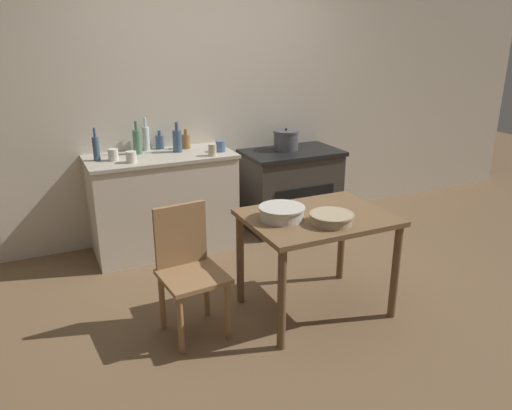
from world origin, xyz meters
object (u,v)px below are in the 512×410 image
at_px(bottle_mid_left, 186,141).
at_px(cup_far_right, 113,155).
at_px(stove, 291,189).
at_px(flour_sack, 331,222).
at_px(chair, 189,267).
at_px(bottle_center_left, 160,142).
at_px(stock_pot, 286,140).
at_px(bottle_center_right, 96,148).
at_px(cup_end_right, 212,150).
at_px(bottle_left, 146,138).
at_px(cup_right, 131,157).
at_px(mixing_bowl_small, 332,218).
at_px(bottle_center, 137,141).
at_px(cup_mid_right, 220,146).
at_px(mixing_bowl_large, 282,212).
at_px(bottle_far_left, 177,140).
at_px(work_table, 317,230).

height_order(bottle_mid_left, cup_far_right, bottle_mid_left).
distance_m(stove, flour_sack, 0.56).
xyz_separation_m(chair, bottle_center_left, (0.27, 1.61, 0.50)).
distance_m(flour_sack, stock_pot, 0.94).
bearing_deg(bottle_mid_left, bottle_center_right, -171.77).
bearing_deg(stock_pot, cup_end_right, -161.67).
relative_size(bottle_left, cup_right, 3.16).
height_order(chair, cup_end_right, cup_end_right).
xyz_separation_m(mixing_bowl_small, bottle_center, (-0.86, 1.81, 0.24)).
bearing_deg(cup_mid_right, stock_pot, 13.00).
xyz_separation_m(mixing_bowl_large, mixing_bowl_small, (0.26, -0.21, -0.01)).
bearing_deg(cup_end_right, bottle_left, 136.24).
xyz_separation_m(cup_mid_right, cup_far_right, (-0.94, 0.08, 0.00)).
bearing_deg(bottle_far_left, bottle_left, 143.21).
height_order(stove, cup_end_right, cup_end_right).
distance_m(flour_sack, cup_end_right, 1.39).
xyz_separation_m(flour_sack, bottle_left, (-1.59, 0.69, 0.85)).
distance_m(flour_sack, mixing_bowl_small, 1.59).
distance_m(bottle_center_right, cup_end_right, 0.98).
height_order(chair, bottle_center_right, bottle_center_right).
height_order(bottle_mid_left, cup_end_right, bottle_mid_left).
height_order(flour_sack, bottle_center, bottle_center).
height_order(chair, cup_mid_right, cup_mid_right).
bearing_deg(cup_far_right, cup_right, -47.23).
relative_size(cup_mid_right, cup_right, 1.03).
bearing_deg(stock_pot, bottle_center_left, 172.33).
relative_size(stock_pot, bottle_far_left, 0.96).
relative_size(bottle_center_right, cup_far_right, 2.80).
height_order(bottle_center, bottle_center_right, bottle_center).
relative_size(stock_pot, cup_mid_right, 2.66).
height_order(mixing_bowl_large, bottle_center_right, bottle_center_right).
distance_m(bottle_mid_left, cup_far_right, 0.72).
distance_m(chair, bottle_center, 1.59).
height_order(work_table, bottle_mid_left, bottle_mid_left).
bearing_deg(bottle_left, chair, -94.98).
xyz_separation_m(chair, bottle_center_right, (-0.33, 1.40, 0.54)).
xyz_separation_m(bottle_center_left, cup_far_right, (-0.47, -0.27, -0.02)).
xyz_separation_m(bottle_center_left, cup_end_right, (0.34, -0.46, -0.01)).
relative_size(work_table, flour_sack, 2.97).
relative_size(flour_sack, cup_far_right, 3.36).
xyz_separation_m(bottle_far_left, bottle_left, (-0.24, 0.18, 0.01)).
relative_size(chair, bottle_mid_left, 4.77).
distance_m(bottle_far_left, bottle_center_right, 0.71).
bearing_deg(mixing_bowl_large, bottle_center_right, 122.60).
relative_size(mixing_bowl_large, bottle_center, 1.07).
xyz_separation_m(mixing_bowl_small, cup_end_right, (-0.28, 1.46, 0.18)).
relative_size(stove, bottle_center_right, 3.45).
relative_size(work_table, cup_mid_right, 10.21).
distance_m(mixing_bowl_large, bottle_far_left, 1.56).
distance_m(mixing_bowl_small, bottle_left, 2.07).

